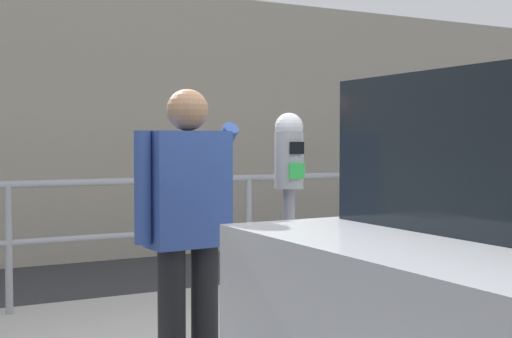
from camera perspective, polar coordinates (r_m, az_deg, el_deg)
parking_meter at (r=3.95m, az=2.78°, el=-1.65°), size 0.17×0.18×1.57m
pedestrian_at_meter at (r=3.71m, az=-5.77°, el=-4.50°), size 0.62×0.58×1.68m
background_railing at (r=6.10m, az=-9.81°, el=-3.58°), size 24.06×0.06×1.08m
backdrop_wall at (r=8.98m, az=-15.72°, el=3.70°), size 32.00×0.50×3.50m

